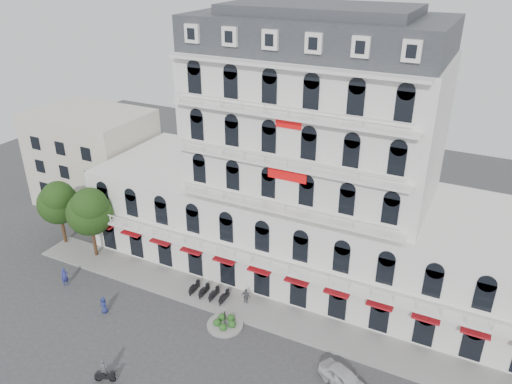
# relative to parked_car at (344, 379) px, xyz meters

# --- Properties ---
(sidewalk) EXTENTS (53.00, 4.00, 0.16)m
(sidewalk) POSITION_rel_parked_car_xyz_m (-8.39, 4.81, -0.65)
(sidewalk) COLOR gray
(sidewalk) RESTS_ON ground
(main_building) EXTENTS (45.00, 15.00, 25.80)m
(main_building) POSITION_rel_parked_car_xyz_m (-8.39, 13.81, 9.23)
(main_building) COLOR silver
(main_building) RESTS_ON ground
(flank_building_west) EXTENTS (14.00, 10.00, 12.00)m
(flank_building_west) POSITION_rel_parked_car_xyz_m (-38.39, 15.81, 5.27)
(flank_building_west) COLOR beige
(flank_building_west) RESTS_ON ground
(traffic_island) EXTENTS (3.20, 3.20, 1.60)m
(traffic_island) POSITION_rel_parked_car_xyz_m (-11.39, 1.81, -0.48)
(traffic_island) COLOR gray
(traffic_island) RESTS_ON ground
(parked_scooter_row) EXTENTS (4.40, 1.80, 1.10)m
(parked_scooter_row) POSITION_rel_parked_car_xyz_m (-14.74, 4.61, -0.73)
(parked_scooter_row) COLOR black
(parked_scooter_row) RESTS_ON ground
(tree_west_outer) EXTENTS (4.50, 4.48, 7.76)m
(tree_west_outer) POSITION_rel_parked_car_xyz_m (-34.33, 5.79, 4.62)
(tree_west_outer) COLOR #382314
(tree_west_outer) RESTS_ON ground
(tree_west_inner) EXTENTS (4.76, 4.76, 8.25)m
(tree_west_inner) POSITION_rel_parked_car_xyz_m (-29.33, 5.29, 4.95)
(tree_west_inner) COLOR #382314
(tree_west_inner) RESTS_ON ground
(parked_car) EXTENTS (4.64, 3.33, 1.47)m
(parked_car) POSITION_rel_parked_car_xyz_m (0.00, 0.00, 0.00)
(parked_car) COLOR silver
(parked_car) RESTS_ON ground
(rider_west) EXTENTS (1.60, 0.93, 2.13)m
(rider_west) POSITION_rel_parked_car_xyz_m (-16.47, -7.73, 0.22)
(rider_west) COLOR black
(rider_west) RESTS_ON ground
(pedestrian_left) EXTENTS (0.84, 0.58, 1.64)m
(pedestrian_left) POSITION_rel_parked_car_xyz_m (-22.14, -1.50, 0.08)
(pedestrian_left) COLOR navy
(pedestrian_left) RESTS_ON ground
(pedestrian_mid) EXTENTS (1.01, 0.45, 1.70)m
(pedestrian_mid) POSITION_rel_parked_car_xyz_m (-11.13, 5.31, 0.12)
(pedestrian_mid) COLOR #585A60
(pedestrian_mid) RESTS_ON ground
(pedestrian_far) EXTENTS (0.70, 0.82, 1.92)m
(pedestrian_far) POSITION_rel_parked_car_xyz_m (-28.39, -0.03, 0.23)
(pedestrian_far) COLOR navy
(pedestrian_far) RESTS_ON ground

